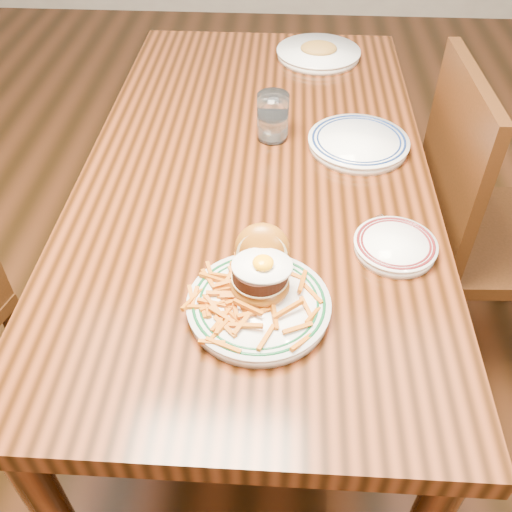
# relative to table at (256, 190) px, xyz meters

# --- Properties ---
(floor) EXTENTS (6.00, 6.00, 0.00)m
(floor) POSITION_rel_table_xyz_m (0.00, 0.00, -0.66)
(floor) COLOR black
(floor) RESTS_ON ground
(table) EXTENTS (0.85, 1.60, 0.75)m
(table) POSITION_rel_table_xyz_m (0.00, 0.00, 0.00)
(table) COLOR black
(table) RESTS_ON floor
(chair_right) EXTENTS (0.47, 0.47, 0.96)m
(chair_right) POSITION_rel_table_xyz_m (0.63, 0.08, -0.15)
(chair_right) COLOR #3D1D0C
(chair_right) RESTS_ON floor
(main_plate) EXTENTS (0.27, 0.27, 0.13)m
(main_plate) POSITION_rel_table_xyz_m (0.03, -0.47, 0.12)
(main_plate) COLOR white
(main_plate) RESTS_ON table
(side_plate) EXTENTS (0.17, 0.18, 0.03)m
(side_plate) POSITION_rel_table_xyz_m (0.30, -0.31, 0.10)
(side_plate) COLOR white
(side_plate) RESTS_ON table
(rear_plate) EXTENTS (0.26, 0.26, 0.03)m
(rear_plate) POSITION_rel_table_xyz_m (0.26, 0.08, 0.10)
(rear_plate) COLOR white
(rear_plate) RESTS_ON table
(water_glass) EXTENTS (0.08, 0.08, 0.12)m
(water_glass) POSITION_rel_table_xyz_m (0.04, 0.12, 0.14)
(water_glass) COLOR white
(water_glass) RESTS_ON table
(far_plate) EXTENTS (0.27, 0.27, 0.05)m
(far_plate) POSITION_rel_table_xyz_m (0.17, 0.61, 0.10)
(far_plate) COLOR white
(far_plate) RESTS_ON table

